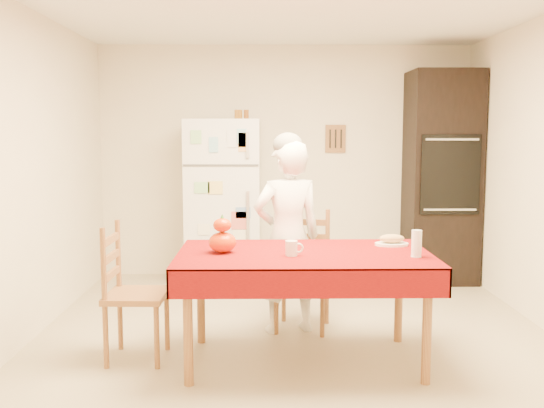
{
  "coord_description": "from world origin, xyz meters",
  "views": [
    {
      "loc": [
        -0.24,
        -4.37,
        1.56
      ],
      "look_at": [
        -0.17,
        0.2,
        1.03
      ],
      "focal_mm": 40.0,
      "sensor_mm": 36.0,
      "label": 1
    }
  ],
  "objects_px": {
    "seated_woman": "(288,237)",
    "coffee_mug": "(291,248)",
    "chair_left": "(127,287)",
    "bread_plate": "(392,244)",
    "wine_glass": "(417,244)",
    "oven_cabinet": "(441,177)",
    "chair_far": "(304,265)",
    "pumpkin_lower": "(222,242)",
    "refrigerator": "(224,202)",
    "dining_table": "(304,262)"
  },
  "relations": [
    {
      "from": "seated_woman",
      "to": "coffee_mug",
      "type": "height_order",
      "value": "seated_woman"
    },
    {
      "from": "chair_left",
      "to": "bread_plate",
      "type": "height_order",
      "value": "chair_left"
    },
    {
      "from": "wine_glass",
      "to": "oven_cabinet",
      "type": "bearing_deg",
      "value": 70.33
    },
    {
      "from": "chair_far",
      "to": "oven_cabinet",
      "type": "bearing_deg",
      "value": 56.53
    },
    {
      "from": "chair_far",
      "to": "bread_plate",
      "type": "relative_size",
      "value": 3.96
    },
    {
      "from": "chair_left",
      "to": "wine_glass",
      "type": "distance_m",
      "value": 1.98
    },
    {
      "from": "oven_cabinet",
      "to": "coffee_mug",
      "type": "xyz_separation_m",
      "value": [
        -1.68,
        -2.4,
        -0.29
      ]
    },
    {
      "from": "chair_far",
      "to": "seated_woman",
      "type": "xyz_separation_m",
      "value": [
        -0.13,
        -0.11,
        0.25
      ]
    },
    {
      "from": "pumpkin_lower",
      "to": "wine_glass",
      "type": "distance_m",
      "value": 1.28
    },
    {
      "from": "refrigerator",
      "to": "bread_plate",
      "type": "xyz_separation_m",
      "value": [
        1.33,
        -1.99,
        -0.08
      ]
    },
    {
      "from": "dining_table",
      "to": "wine_glass",
      "type": "height_order",
      "value": "wine_glass"
    },
    {
      "from": "chair_left",
      "to": "coffee_mug",
      "type": "distance_m",
      "value": 1.18
    },
    {
      "from": "dining_table",
      "to": "chair_left",
      "type": "distance_m",
      "value": 1.23
    },
    {
      "from": "chair_far",
      "to": "pumpkin_lower",
      "type": "bearing_deg",
      "value": -116.67
    },
    {
      "from": "dining_table",
      "to": "wine_glass",
      "type": "xyz_separation_m",
      "value": [
        0.72,
        -0.16,
        0.16
      ]
    },
    {
      "from": "dining_table",
      "to": "seated_woman",
      "type": "xyz_separation_m",
      "value": [
        -0.08,
        0.65,
        0.06
      ]
    },
    {
      "from": "refrigerator",
      "to": "dining_table",
      "type": "xyz_separation_m",
      "value": [
        0.68,
        -2.24,
        -0.16
      ]
    },
    {
      "from": "dining_table",
      "to": "bread_plate",
      "type": "xyz_separation_m",
      "value": [
        0.65,
        0.25,
        0.08
      ]
    },
    {
      "from": "chair_far",
      "to": "coffee_mug",
      "type": "height_order",
      "value": "chair_far"
    },
    {
      "from": "chair_far",
      "to": "bread_plate",
      "type": "xyz_separation_m",
      "value": [
        0.6,
        -0.51,
        0.26
      ]
    },
    {
      "from": "refrigerator",
      "to": "pumpkin_lower",
      "type": "bearing_deg",
      "value": -86.54
    },
    {
      "from": "refrigerator",
      "to": "oven_cabinet",
      "type": "distance_m",
      "value": 2.29
    },
    {
      "from": "chair_left",
      "to": "pumpkin_lower",
      "type": "distance_m",
      "value": 0.74
    },
    {
      "from": "oven_cabinet",
      "to": "chair_far",
      "type": "xyz_separation_m",
      "value": [
        -1.54,
        -1.53,
        -0.59
      ]
    },
    {
      "from": "refrigerator",
      "to": "dining_table",
      "type": "bearing_deg",
      "value": -73.0
    },
    {
      "from": "refrigerator",
      "to": "pumpkin_lower",
      "type": "height_order",
      "value": "refrigerator"
    },
    {
      "from": "chair_far",
      "to": "bread_plate",
      "type": "height_order",
      "value": "chair_far"
    },
    {
      "from": "chair_far",
      "to": "coffee_mug",
      "type": "relative_size",
      "value": 9.5
    },
    {
      "from": "seated_woman",
      "to": "chair_left",
      "type": "bearing_deg",
      "value": 11.75
    },
    {
      "from": "refrigerator",
      "to": "wine_glass",
      "type": "bearing_deg",
      "value": -59.64
    },
    {
      "from": "oven_cabinet",
      "to": "pumpkin_lower",
      "type": "relative_size",
      "value": 11.75
    },
    {
      "from": "oven_cabinet",
      "to": "bread_plate",
      "type": "height_order",
      "value": "oven_cabinet"
    },
    {
      "from": "chair_far",
      "to": "chair_left",
      "type": "distance_m",
      "value": 1.44
    },
    {
      "from": "dining_table",
      "to": "bread_plate",
      "type": "bearing_deg",
      "value": 20.9
    },
    {
      "from": "chair_far",
      "to": "chair_left",
      "type": "bearing_deg",
      "value": -139.49
    },
    {
      "from": "refrigerator",
      "to": "chair_left",
      "type": "bearing_deg",
      "value": -103.64
    },
    {
      "from": "seated_woman",
      "to": "refrigerator",
      "type": "bearing_deg",
      "value": -84.7
    },
    {
      "from": "oven_cabinet",
      "to": "chair_left",
      "type": "distance_m",
      "value": 3.63
    },
    {
      "from": "refrigerator",
      "to": "chair_far",
      "type": "distance_m",
      "value": 1.69
    },
    {
      "from": "bread_plate",
      "to": "pumpkin_lower",
      "type": "bearing_deg",
      "value": -168.64
    },
    {
      "from": "wine_glass",
      "to": "coffee_mug",
      "type": "bearing_deg",
      "value": 176.55
    },
    {
      "from": "pumpkin_lower",
      "to": "dining_table",
      "type": "bearing_deg",
      "value": -0.68
    },
    {
      "from": "chair_left",
      "to": "seated_woman",
      "type": "xyz_separation_m",
      "value": [
        1.13,
        0.58,
        0.25
      ]
    },
    {
      "from": "oven_cabinet",
      "to": "pumpkin_lower",
      "type": "height_order",
      "value": "oven_cabinet"
    },
    {
      "from": "chair_far",
      "to": "seated_woman",
      "type": "bearing_deg",
      "value": -128.24
    },
    {
      "from": "coffee_mug",
      "to": "refrigerator",
      "type": "bearing_deg",
      "value": 104.2
    },
    {
      "from": "seated_woman",
      "to": "wine_glass",
      "type": "relative_size",
      "value": 8.58
    },
    {
      "from": "coffee_mug",
      "to": "bread_plate",
      "type": "height_order",
      "value": "coffee_mug"
    },
    {
      "from": "chair_far",
      "to": "coffee_mug",
      "type": "distance_m",
      "value": 0.93
    },
    {
      "from": "oven_cabinet",
      "to": "chair_far",
      "type": "bearing_deg",
      "value": -135.32
    }
  ]
}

